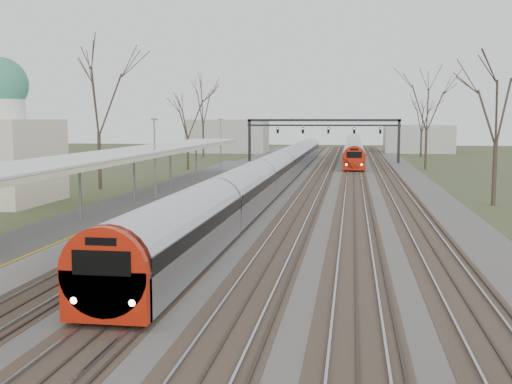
% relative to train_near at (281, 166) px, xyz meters
% --- Properties ---
extents(track_bed, '(24.00, 160.00, 0.22)m').
position_rel_train_near_xyz_m(track_bed, '(2.76, -2.46, -1.42)').
color(track_bed, '#474442').
rests_on(track_bed, ground).
extents(platform, '(3.50, 69.00, 1.00)m').
position_rel_train_near_xyz_m(platform, '(-6.55, -19.96, -0.98)').
color(platform, '#9E9B93').
rests_on(platform, ground).
extents(canopy, '(4.10, 50.00, 3.11)m').
position_rel_train_near_xyz_m(canopy, '(-6.55, -24.48, 2.45)').
color(canopy, slate).
rests_on(canopy, platform).
extents(signal_gantry, '(21.00, 0.59, 6.08)m').
position_rel_train_near_xyz_m(signal_gantry, '(2.79, 27.52, 3.43)').
color(signal_gantry, black).
rests_on(signal_gantry, ground).
extents(tree_west_far, '(5.50, 5.50, 11.33)m').
position_rel_train_near_xyz_m(tree_west_far, '(-14.50, -9.46, 6.54)').
color(tree_west_far, '#2D231C').
rests_on(tree_west_far, ground).
extents(tree_east_far, '(5.00, 5.00, 10.30)m').
position_rel_train_near_xyz_m(tree_east_far, '(16.50, -15.46, 5.81)').
color(tree_east_far, '#2D231C').
rests_on(tree_east_far, ground).
extents(train_near, '(2.62, 90.21, 3.05)m').
position_rel_train_near_xyz_m(train_near, '(0.00, 0.00, 0.00)').
color(train_near, '#ABAEB5').
rests_on(train_near, ground).
extents(train_far, '(2.62, 75.21, 3.05)m').
position_rel_train_near_xyz_m(train_far, '(7.00, 48.76, 0.00)').
color(train_far, '#ABAEB5').
rests_on(train_far, ground).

